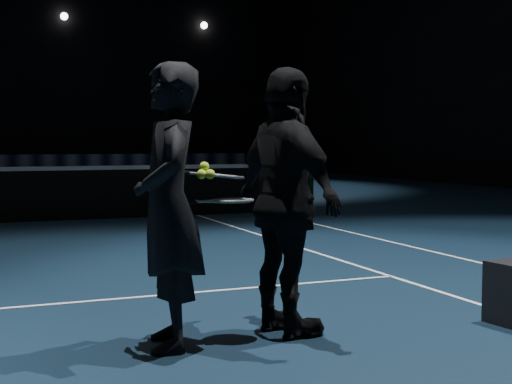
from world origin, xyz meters
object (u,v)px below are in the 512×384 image
player_a (169,206)px  racket_upper (224,176)px  player_b (287,202)px  racket_lower (233,201)px  tennis_balls (205,172)px

player_a → racket_upper: size_ratio=2.77×
player_b → racket_upper: (-0.45, 0.04, 0.19)m
player_a → racket_lower: player_a is taller
player_a → tennis_balls: bearing=100.0°
player_a → player_b: size_ratio=1.00×
player_b → racket_upper: bearing=74.2°
player_b → racket_lower: player_b is taller
racket_upper → tennis_balls: bearing=-170.4°
tennis_balls → racket_upper: bearing=13.3°
player_b → player_a: bearing=79.3°
tennis_balls → player_b: bearing=-0.8°
racket_lower → player_a: bearing=-180.0°
player_a → racket_upper: (0.40, 0.04, 0.19)m
racket_lower → tennis_balls: (-0.19, 0.01, 0.20)m
player_b → tennis_balls: player_b is taller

